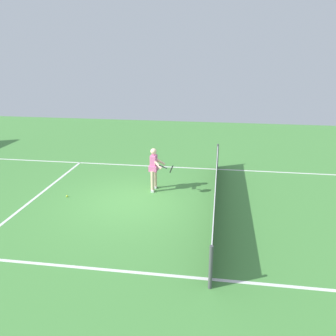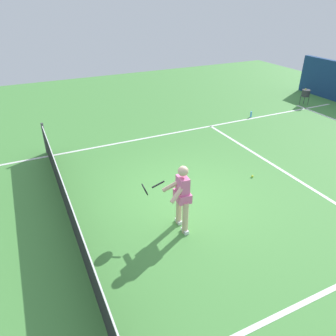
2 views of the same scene
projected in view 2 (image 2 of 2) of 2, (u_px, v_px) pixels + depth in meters
ground_plane at (181, 195)px, 8.30m from camera, size 28.07×28.07×0.00m
service_line_marking at (279, 168)px, 9.54m from camera, size 7.62×0.10×0.01m
sideline_left_marking at (288, 310)px, 5.29m from camera, size 0.10×19.60×0.01m
sideline_right_marking at (131, 141)px, 11.32m from camera, size 0.10×19.60×0.01m
court_net at (69, 207)px, 7.02m from camera, size 8.30×0.08×1.02m
tennis_player at (181, 196)px, 6.75m from camera, size 0.82×0.92×1.55m
tennis_ball_near at (252, 176)px, 9.08m from camera, size 0.07×0.07×0.07m
ball_hopper at (306, 93)px, 14.67m from camera, size 0.36×0.36×0.74m
water_bottle at (251, 114)px, 13.41m from camera, size 0.07×0.07×0.24m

